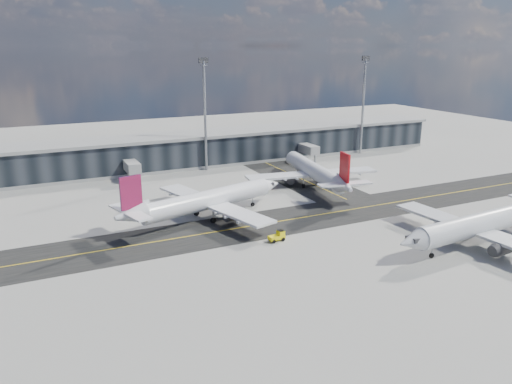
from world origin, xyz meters
TOP-DOWN VIEW (x-y plane):
  - ground at (0.00, 0.00)m, footprint 300.00×300.00m
  - taxiway_lanes at (3.91, 10.74)m, footprint 180.00×63.00m
  - terminal_concourse at (0.04, 54.93)m, footprint 152.00×19.80m
  - floodlight_masts at (0.00, 48.00)m, footprint 102.50×0.70m
  - airliner_af at (-13.45, 11.36)m, footprint 36.57×31.48m
  - airliner_redtail at (17.06, 21.71)m, footprint 32.01×37.37m
  - airliner_near at (23.40, -20.19)m, footprint 37.10×31.64m
  - baggage_tug at (-6.40, -4.46)m, footprint 2.93×1.71m
  - service_van at (24.48, 44.00)m, footprint 2.66×5.43m

SIDE VIEW (x-z plane):
  - ground at x=0.00m, z-range 0.00..0.00m
  - taxiway_lanes at x=3.91m, z-range -0.01..0.03m
  - service_van at x=24.48m, z-range 0.00..1.48m
  - baggage_tug at x=-6.40m, z-range 0.00..1.76m
  - airliner_af at x=-13.45m, z-range -1.86..9.12m
  - airliner_near at x=23.40m, z-range -1.86..9.12m
  - airliner_redtail at x=17.06m, z-range -1.88..9.20m
  - terminal_concourse at x=0.04m, z-range -0.31..8.49m
  - floodlight_masts at x=0.00m, z-range 1.16..30.06m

